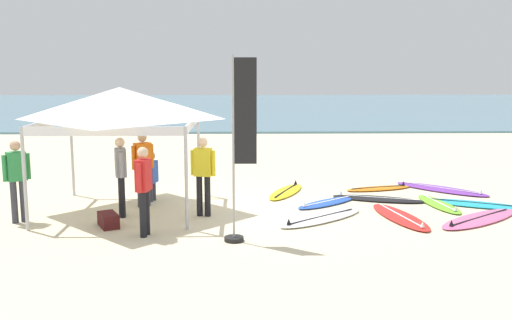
% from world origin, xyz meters
% --- Properties ---
extents(ground_plane, '(80.00, 80.00, 0.00)m').
position_xyz_m(ground_plane, '(0.00, 0.00, 0.00)').
color(ground_plane, beige).
extents(sea, '(80.00, 36.00, 0.10)m').
position_xyz_m(sea, '(0.00, 32.87, 0.05)').
color(sea, '#568499').
rests_on(sea, ground).
extents(canopy_tent, '(3.25, 3.25, 2.75)m').
position_xyz_m(canopy_tent, '(-2.36, 0.09, 2.39)').
color(canopy_tent, '#B7B7BC').
rests_on(canopy_tent, ground).
extents(surfboard_lime, '(0.76, 1.93, 0.19)m').
position_xyz_m(surfboard_lime, '(4.86, 0.38, 0.04)').
color(surfboard_lime, '#7AD12D').
rests_on(surfboard_lime, ground).
extents(surfboard_orange, '(1.88, 0.96, 0.19)m').
position_xyz_m(surfboard_orange, '(3.86, 2.14, 0.04)').
color(surfboard_orange, orange).
rests_on(surfboard_orange, ground).
extents(surfboard_blue, '(1.74, 1.56, 0.19)m').
position_xyz_m(surfboard_blue, '(2.27, 0.58, 0.04)').
color(surfboard_blue, blue).
rests_on(surfboard_blue, ground).
extents(surfboard_black, '(2.26, 1.26, 0.19)m').
position_xyz_m(surfboard_black, '(3.55, 0.96, 0.04)').
color(surfboard_black, black).
rests_on(surfboard_black, ground).
extents(surfboard_red, '(1.08, 2.40, 0.19)m').
position_xyz_m(surfboard_red, '(3.65, -0.73, 0.04)').
color(surfboard_red, red).
rests_on(surfboard_red, ground).
extents(surfboard_purple, '(2.29, 2.25, 0.19)m').
position_xyz_m(surfboard_purple, '(5.48, 2.02, 0.04)').
color(surfboard_purple, purple).
rests_on(surfboard_purple, ground).
extents(surfboard_pink, '(2.45, 2.10, 0.19)m').
position_xyz_m(surfboard_pink, '(5.27, -0.93, 0.04)').
color(surfboard_pink, pink).
rests_on(surfboard_pink, ground).
extents(surfboard_yellow, '(1.28, 2.07, 0.19)m').
position_xyz_m(surfboard_yellow, '(1.40, 1.79, 0.04)').
color(surfboard_yellow, yellow).
rests_on(surfboard_yellow, ground).
extents(surfboard_white, '(2.19, 1.94, 0.19)m').
position_xyz_m(surfboard_white, '(1.95, -0.80, 0.04)').
color(surfboard_white, white).
rests_on(surfboard_white, ground).
extents(surfboard_cyan, '(2.40, 1.59, 0.19)m').
position_xyz_m(surfboard_cyan, '(5.72, 0.36, 0.04)').
color(surfboard_cyan, '#23B2CC').
rests_on(surfboard_cyan, ground).
extents(person_green, '(0.47, 0.39, 1.71)m').
position_xyz_m(person_green, '(-4.32, -0.86, 0.99)').
color(person_green, '#383842').
rests_on(person_green, ground).
extents(person_yellow, '(0.54, 0.30, 1.71)m').
position_xyz_m(person_yellow, '(-0.54, -0.43, 0.99)').
color(person_yellow, black).
rests_on(person_yellow, ground).
extents(person_grey, '(0.31, 0.53, 1.71)m').
position_xyz_m(person_grey, '(-2.29, -0.44, 0.99)').
color(person_grey, black).
rests_on(person_grey, ground).
extents(person_orange, '(0.45, 0.40, 1.71)m').
position_xyz_m(person_orange, '(-1.97, 0.45, 0.99)').
color(person_orange, '#383842').
rests_on(person_orange, ground).
extents(person_red, '(0.28, 0.54, 1.71)m').
position_xyz_m(person_red, '(-1.56, -1.88, 0.99)').
color(person_red, black).
rests_on(person_red, ground).
extents(person_blue, '(0.30, 0.54, 1.20)m').
position_xyz_m(person_blue, '(-1.88, 1.00, 0.66)').
color(person_blue, '#383842').
rests_on(person_blue, ground).
extents(banner_flag, '(0.60, 0.36, 3.40)m').
position_xyz_m(banner_flag, '(0.25, -2.25, 1.57)').
color(banner_flag, '#99999E').
rests_on(banner_flag, ground).
extents(gear_bag_near_tent, '(0.55, 0.68, 0.28)m').
position_xyz_m(gear_bag_near_tent, '(-2.40, -1.25, 0.14)').
color(gear_bag_near_tent, '#4C1919').
rests_on(gear_bag_near_tent, ground).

